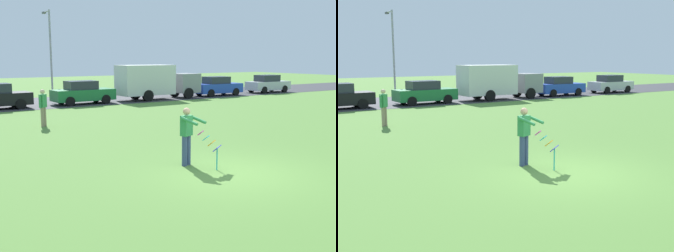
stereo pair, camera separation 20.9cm
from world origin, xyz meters
TOP-DOWN VIEW (x-y plane):
  - ground_plane at (0.00, 0.00)m, footprint 120.00×120.00m
  - road_strip at (0.00, 21.34)m, footprint 120.00×8.00m
  - person_kite_flyer at (-0.60, 1.43)m, footprint 0.69×0.76m
  - kite_held at (-0.30, 0.65)m, footprint 0.67×0.72m
  - parked_car_green at (3.11, 18.94)m, footprint 4.26×1.94m
  - parked_truck_grey_van at (8.89, 18.94)m, footprint 6.75×2.25m
  - parked_car_blue at (15.03, 18.94)m, footprint 4.25×1.93m
  - parked_car_silver at (21.00, 18.94)m, footprint 4.21×1.85m
  - streetlight_pole at (3.30, 26.32)m, footprint 0.24×1.65m
  - person_walker_near at (-2.01, 10.93)m, footprint 0.44×0.42m

SIDE VIEW (x-z plane):
  - ground_plane at x=0.00m, z-range 0.00..0.00m
  - road_strip at x=0.00m, z-range 0.00..0.01m
  - kite_held at x=-0.30m, z-range 0.19..1.30m
  - parked_car_green at x=3.11m, z-range -0.03..1.57m
  - parked_car_blue at x=15.03m, z-range -0.03..1.57m
  - parked_car_silver at x=21.00m, z-range -0.03..1.57m
  - person_walker_near at x=-2.01m, z-range 0.07..1.80m
  - person_kite_flyer at x=-0.60m, z-range 0.09..1.82m
  - parked_truck_grey_van at x=8.89m, z-range 0.10..2.72m
  - streetlight_pole at x=3.30m, z-range 0.50..7.50m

